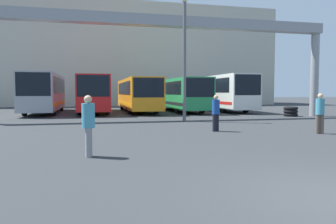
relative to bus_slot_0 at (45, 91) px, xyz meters
The scene contains 12 objects.
building_backdrop 20.35m from the bus_slot_0, 66.02° to the left, with size 42.53×12.00×13.44m.
overhead_gantry 12.25m from the bus_slot_0, 46.43° to the right, with size 24.88×0.80×6.84m.
bus_slot_0 is the anchor object (origin of this frame).
bus_slot_1 4.05m from the bus_slot_0, ahead, with size 2.53×10.75×3.12m.
bus_slot_2 8.04m from the bus_slot_0, ahead, with size 2.55×12.30×2.97m.
bus_slot_3 12.06m from the bus_slot_0, ahead, with size 2.56×12.49×3.00m.
bus_slot_4 16.07m from the bus_slot_0, ahead, with size 2.50×11.30×3.32m.
pedestrian_near_left 20.91m from the bus_slot_0, 79.68° to the right, with size 0.36×0.36×1.72m.
pedestrian_mid_left 22.21m from the bus_slot_0, 52.60° to the right, with size 0.36×0.36×1.75m.
pedestrian_far_center 18.40m from the bus_slot_0, 59.23° to the right, with size 0.35×0.35×1.67m.
tire_stack 20.18m from the bus_slot_0, 24.30° to the right, with size 1.04×1.04×0.72m.
lamp_post 14.34m from the bus_slot_0, 48.35° to the right, with size 0.36×0.36×7.55m.
Camera 1 is at (-4.23, -4.54, 1.81)m, focal length 35.00 mm.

